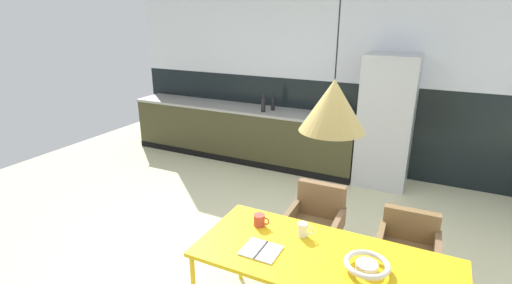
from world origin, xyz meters
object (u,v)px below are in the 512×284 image
(fruit_bowl, at_px, (367,265))
(pendant_lamp_over_table_near, at_px, (333,106))
(mug_white_ceramic, at_px, (260,220))
(refrigerator_column, at_px, (386,122))
(cooking_pot, at_px, (333,112))
(armchair_by_stool, at_px, (408,242))
(bottle_spice_small, at_px, (273,104))
(open_book, at_px, (261,250))
(bottle_vinegar_dark, at_px, (263,104))
(armchair_far_side, at_px, (317,216))
(mug_tall_blue, at_px, (303,230))
(dining_table, at_px, (324,262))

(fruit_bowl, xyz_separation_m, pendant_lamp_over_table_near, (-0.28, -0.03, 1.03))
(mug_white_ceramic, bearing_deg, refrigerator_column, 79.84)
(fruit_bowl, relative_size, cooking_pot, 1.14)
(armchair_by_stool, relative_size, fruit_bowl, 2.46)
(bottle_spice_small, bearing_deg, cooking_pot, 1.27)
(bottle_spice_small, xyz_separation_m, pendant_lamp_over_table_near, (1.77, -3.18, 0.82))
(open_book, relative_size, bottle_spice_small, 1.01)
(fruit_bowl, relative_size, bottle_vinegar_dark, 1.02)
(armchair_by_stool, xyz_separation_m, bottle_vinegar_dark, (-2.35, 2.12, 0.51))
(fruit_bowl, relative_size, pendant_lamp_over_table_near, 0.30)
(armchair_far_side, distance_m, bottle_spice_small, 2.71)
(refrigerator_column, bearing_deg, armchair_far_side, -96.89)
(mug_white_ceramic, relative_size, cooking_pot, 0.51)
(mug_white_ceramic, distance_m, cooking_pot, 2.99)
(fruit_bowl, xyz_separation_m, bottle_vinegar_dark, (-2.14, 2.97, 0.23))
(armchair_by_stool, distance_m, armchair_far_side, 0.81)
(armchair_by_stool, relative_size, mug_white_ceramic, 5.49)
(mug_tall_blue, distance_m, cooking_pot, 3.03)
(pendant_lamp_over_table_near, bearing_deg, dining_table, 90.00)
(armchair_by_stool, height_order, bottle_vinegar_dark, bottle_vinegar_dark)
(refrigerator_column, distance_m, mug_white_ceramic, 2.97)
(refrigerator_column, distance_m, armchair_far_side, 2.26)
(refrigerator_column, distance_m, bottle_spice_small, 1.72)
(armchair_far_side, bearing_deg, bottle_vinegar_dark, -54.51)
(dining_table, distance_m, armchair_by_stool, 0.99)
(pendant_lamp_over_table_near, bearing_deg, mug_tall_blue, 134.32)
(refrigerator_column, height_order, pendant_lamp_over_table_near, pendant_lamp_over_table_near)
(mug_white_ceramic, height_order, mug_tall_blue, mug_tall_blue)
(armchair_by_stool, xyz_separation_m, fruit_bowl, (-0.21, -0.86, 0.28))
(armchair_far_side, bearing_deg, fruit_bowl, 122.85)
(pendant_lamp_over_table_near, bearing_deg, fruit_bowl, 5.97)
(mug_white_ceramic, bearing_deg, armchair_far_side, 70.17)
(refrigerator_column, distance_m, dining_table, 3.10)
(armchair_by_stool, xyz_separation_m, cooking_pot, (-1.30, 2.31, 0.46))
(armchair_by_stool, relative_size, bottle_spice_small, 2.85)
(refrigerator_column, height_order, armchair_by_stool, refrigerator_column)
(armchair_by_stool, bearing_deg, pendant_lamp_over_table_near, 59.40)
(bottle_vinegar_dark, relative_size, bottle_spice_small, 1.14)
(dining_table, bearing_deg, refrigerator_column, 91.04)
(refrigerator_column, height_order, bottle_spice_small, refrigerator_column)
(refrigerator_column, bearing_deg, dining_table, -88.96)
(armchair_by_stool, height_order, mug_white_ceramic, mug_white_ceramic)
(mug_white_ceramic, bearing_deg, bottle_spice_small, 111.98)
(open_book, bearing_deg, dining_table, 17.46)
(mug_white_ceramic, height_order, bottle_spice_small, bottle_spice_small)
(open_book, distance_m, bottle_spice_small, 3.54)
(armchair_far_side, relative_size, cooking_pot, 3.05)
(dining_table, height_order, bottle_vinegar_dark, bottle_vinegar_dark)
(dining_table, relative_size, fruit_bowl, 6.02)
(open_book, height_order, pendant_lamp_over_table_near, pendant_lamp_over_table_near)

